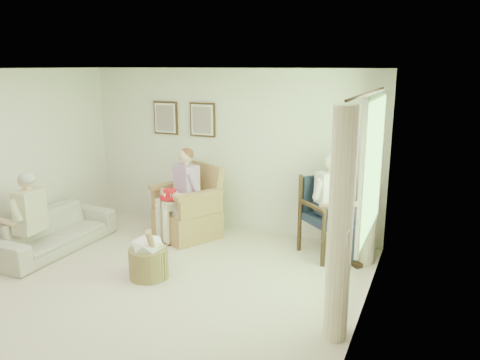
{
  "coord_description": "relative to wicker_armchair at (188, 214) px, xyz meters",
  "views": [
    {
      "loc": [
        3.12,
        -4.02,
        2.64
      ],
      "look_at": [
        0.56,
        1.92,
        1.05
      ],
      "focal_mm": 35.0,
      "sensor_mm": 36.0,
      "label": 1
    }
  ],
  "objects": [
    {
      "name": "window",
      "position": [
        2.88,
        -0.91,
        1.23
      ],
      "size": [
        0.13,
        2.5,
        1.63
      ],
      "color": "#2D6B23",
      "rests_on": "right_wall"
    },
    {
      "name": "wicker_armchair",
      "position": [
        0.0,
        0.0,
        0.0
      ],
      "size": [
        0.88,
        0.88,
        1.13
      ],
      "rotation": [
        0.0,
        0.0,
        -0.49
      ],
      "color": "#A3834D",
      "rests_on": "ground"
    },
    {
      "name": "wood_armchair",
      "position": [
        2.23,
        0.24,
        0.25
      ],
      "size": [
        0.72,
        0.67,
        1.1
      ],
      "rotation": [
        0.0,
        0.0,
        0.83
      ],
      "color": "black",
      "rests_on": "ground"
    },
    {
      "name": "back_wall",
      "position": [
        0.41,
        0.64,
        0.94
      ],
      "size": [
        5.0,
        0.04,
        2.6
      ],
      "primitive_type": "cube",
      "color": "silver",
      "rests_on": "ground"
    },
    {
      "name": "person_dark",
      "position": [
        2.23,
        0.06,
        0.5
      ],
      "size": [
        0.4,
        0.63,
        1.44
      ],
      "rotation": [
        0.0,
        0.0,
        0.83
      ],
      "color": "#181C35",
      "rests_on": "ground"
    },
    {
      "name": "curtain_left",
      "position": [
        2.74,
        -1.89,
        0.79
      ],
      "size": [
        0.34,
        0.34,
        2.3
      ],
      "primitive_type": "cylinder",
      "color": "beige",
      "rests_on": "ground"
    },
    {
      "name": "sofa",
      "position": [
        -1.54,
        -1.27,
        -0.08
      ],
      "size": [
        1.92,
        0.75,
        0.56
      ],
      "primitive_type": "imported",
      "rotation": [
        0.0,
        0.0,
        1.57
      ],
      "color": "beige",
      "rests_on": "ground"
    },
    {
      "name": "framed_print_right",
      "position": [
        -0.04,
        0.61,
        1.42
      ],
      "size": [
        0.45,
        0.05,
        0.55
      ],
      "color": "#382114",
      "rests_on": "back_wall"
    },
    {
      "name": "ceiling",
      "position": [
        0.41,
        -2.11,
        2.24
      ],
      "size": [
        5.0,
        5.5,
        0.02
      ],
      "primitive_type": "cube",
      "color": "white",
      "rests_on": "back_wall"
    },
    {
      "name": "red_hat",
      "position": [
        -0.12,
        -0.32,
        0.38
      ],
      "size": [
        0.31,
        0.31,
        0.14
      ],
      "color": "red",
      "rests_on": "person_wicker"
    },
    {
      "name": "right_wall",
      "position": [
        2.91,
        -2.11,
        0.94
      ],
      "size": [
        0.04,
        5.5,
        2.6
      ],
      "primitive_type": "cube",
      "color": "silver",
      "rests_on": "ground"
    },
    {
      "name": "curtain_right",
      "position": [
        2.74,
        0.07,
        0.79
      ],
      "size": [
        0.34,
        0.34,
        2.3
      ],
      "primitive_type": "cylinder",
      "color": "beige",
      "rests_on": "ground"
    },
    {
      "name": "person_sofa",
      "position": [
        -1.54,
        -1.73,
        0.34
      ],
      "size": [
        0.42,
        0.62,
        1.23
      ],
      "rotation": [
        0.0,
        0.0,
        -1.47
      ],
      "color": "beige",
      "rests_on": "ground"
    },
    {
      "name": "framed_print_left",
      "position": [
        -0.74,
        0.61,
        1.42
      ],
      "size": [
        0.45,
        0.05,
        0.55
      ],
      "color": "#382114",
      "rests_on": "back_wall"
    },
    {
      "name": "hatbox",
      "position": [
        0.28,
        -1.52,
        -0.07
      ],
      "size": [
        0.54,
        0.54,
        0.73
      ],
      "color": "tan",
      "rests_on": "ground"
    },
    {
      "name": "person_wicker",
      "position": [
        -0.0,
        -0.15,
        0.47
      ],
      "size": [
        0.4,
        0.63,
        1.39
      ],
      "rotation": [
        0.0,
        0.0,
        -0.49
      ],
      "color": "beige",
      "rests_on": "ground"
    },
    {
      "name": "floor",
      "position": [
        0.41,
        -2.11,
        -0.36
      ],
      "size": [
        5.5,
        5.5,
        0.0
      ],
      "primitive_type": "plane",
      "color": "beige",
      "rests_on": "ground"
    }
  ]
}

